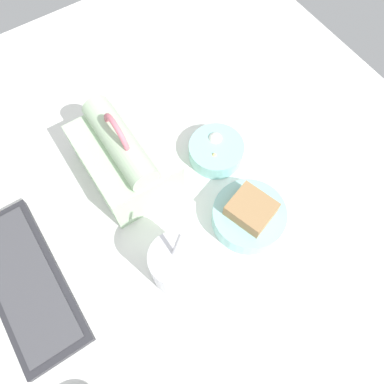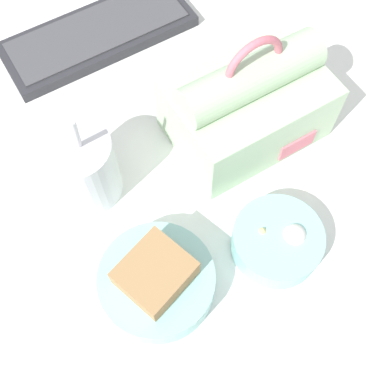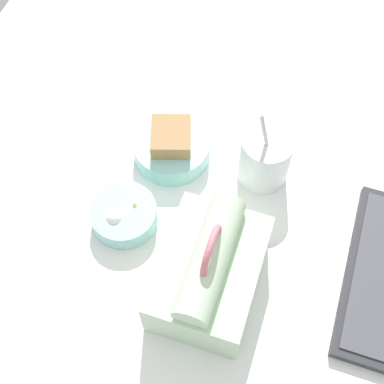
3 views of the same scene
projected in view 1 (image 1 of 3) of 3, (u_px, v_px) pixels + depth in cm
name	position (u px, v px, depth cm)	size (l,w,h in cm)	color
desk_surface	(207.00, 221.00, 74.10)	(140.00, 110.00, 2.00)	white
keyboard	(27.00, 282.00, 67.01)	(30.49, 11.78, 2.10)	#2D2D33
lunch_bag	(124.00, 157.00, 72.19)	(20.38, 14.96, 17.80)	#B7D6AD
soup_cup	(176.00, 265.00, 63.81)	(8.88, 8.88, 17.63)	silver
bento_bowl_sandwich	(249.00, 215.00, 70.63)	(13.94, 13.94, 7.36)	#93D1CC
bento_bowl_snacks	(216.00, 151.00, 77.39)	(11.34, 11.34, 4.99)	#93D1CC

